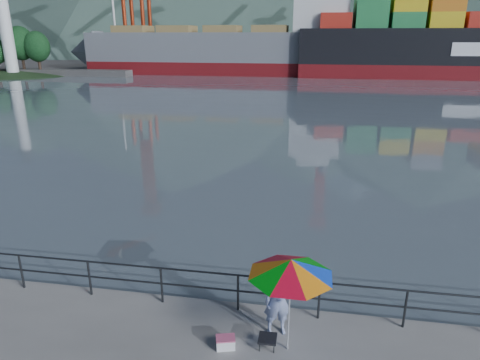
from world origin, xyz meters
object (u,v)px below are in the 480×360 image
at_px(fisherman, 278,300).
at_px(cooler_bag, 226,343).
at_px(beach_umbrella, 291,268).
at_px(bulk_carrier, 238,49).

distance_m(fisherman, cooler_bag, 1.50).
bearing_deg(fisherman, cooler_bag, -163.44).
relative_size(fisherman, cooler_bag, 4.28).
distance_m(beach_umbrella, cooler_bag, 2.37).
height_order(fisherman, beach_umbrella, beach_umbrella).
bearing_deg(bulk_carrier, fisherman, -79.41).
distance_m(fisherman, beach_umbrella, 1.32).
distance_m(cooler_bag, bulk_carrier, 72.76).
height_order(fisherman, bulk_carrier, bulk_carrier).
height_order(beach_umbrella, cooler_bag, beach_umbrella).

